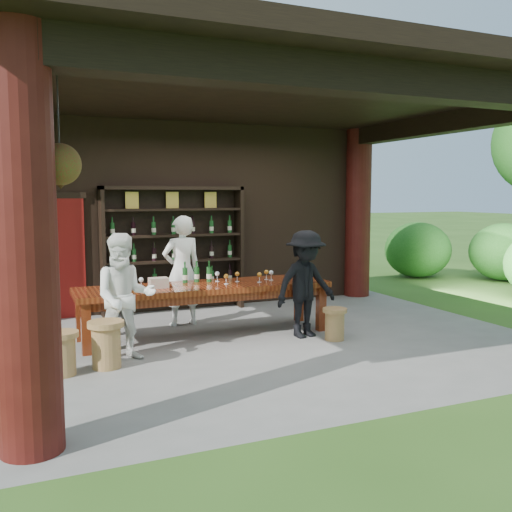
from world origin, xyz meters
name	(u,v)px	position (x,y,z in m)	size (l,w,h in m)	color
ground	(267,340)	(0.00, 0.00, 0.00)	(90.00, 90.00, 0.00)	#2D5119
pavilion	(254,188)	(-0.01, 0.43, 2.13)	(7.50, 6.00, 3.60)	slate
wine_shelf	(174,249)	(-0.66, 2.45, 1.09)	(2.47, 0.38, 2.17)	black
tasting_table	(205,292)	(-0.71, 0.60, 0.64)	(3.65, 0.98, 0.75)	#521A0B
stool_near_left	(106,343)	(-2.26, -0.40, 0.30)	(0.43, 0.43, 0.56)	olive
stool_near_right	(335,323)	(0.88, -0.35, 0.24)	(0.34, 0.34, 0.45)	olive
stool_far_left	(62,352)	(-2.77, -0.49, 0.27)	(0.38, 0.38, 0.50)	olive
host	(182,271)	(-0.82, 1.40, 0.86)	(0.62, 0.41, 1.71)	white
guest_woman	(125,297)	(-2.00, -0.17, 0.79)	(0.76, 0.60, 1.57)	white
guest_man	(306,284)	(0.59, -0.02, 0.76)	(0.99, 0.57, 1.53)	black
table_bottles	(197,272)	(-0.75, 0.86, 0.90)	(0.44, 0.13, 0.31)	#194C1E
table_glasses	(232,277)	(-0.28, 0.62, 0.82)	(2.02, 0.39, 0.15)	silver
napkin_basket	(159,283)	(-1.39, 0.58, 0.82)	(0.26, 0.18, 0.14)	#BF6672
shrubs	(387,279)	(2.78, 1.04, 0.55)	(16.79, 8.58, 1.36)	#194C14
trees	(398,127)	(3.88, 2.31, 3.37)	(22.95, 10.44, 4.80)	#3F2819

